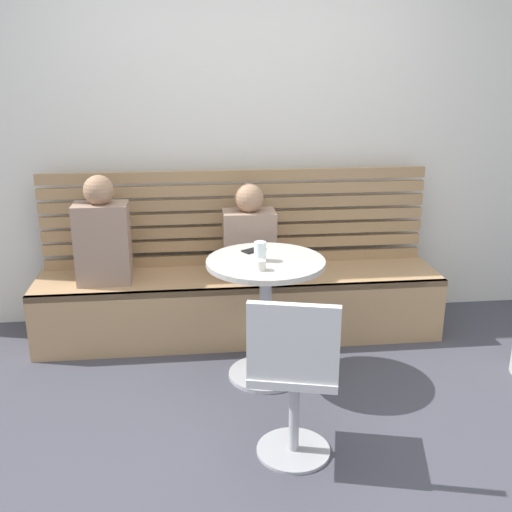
{
  "coord_description": "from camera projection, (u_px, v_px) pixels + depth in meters",
  "views": [
    {
      "loc": [
        -0.31,
        -2.6,
        1.83
      ],
      "look_at": [
        0.05,
        0.66,
        0.75
      ],
      "focal_mm": 42.4,
      "sensor_mm": 36.0,
      "label": 1
    }
  ],
  "objects": [
    {
      "name": "person_child_left",
      "position": [
        249.0,
        236.0,
        3.97
      ],
      "size": [
        0.34,
        0.22,
        0.62
      ],
      "color": "#9E7F6B",
      "rests_on": "booth_bench"
    },
    {
      "name": "cup_water_clear",
      "position": [
        260.0,
        251.0,
        3.4
      ],
      "size": [
        0.07,
        0.07,
        0.11
      ],
      "primitive_type": "cylinder",
      "color": "white",
      "rests_on": "cafe_table"
    },
    {
      "name": "white_chair",
      "position": [
        294.0,
        373.0,
        2.75
      ],
      "size": [
        0.49,
        0.49,
        0.85
      ],
      "color": "#ADADB2",
      "rests_on": "ground"
    },
    {
      "name": "cafe_table",
      "position": [
        266.0,
        296.0,
        3.49
      ],
      "size": [
        0.68,
        0.68,
        0.74
      ],
      "color": "#ADADB2",
      "rests_on": "ground"
    },
    {
      "name": "person_adult",
      "position": [
        102.0,
        236.0,
        3.84
      ],
      "size": [
        0.34,
        0.22,
        0.7
      ],
      "color": "#9E7F6B",
      "rests_on": "booth_bench"
    },
    {
      "name": "back_wall",
      "position": [
        233.0,
        116.0,
        4.16
      ],
      "size": [
        5.2,
        0.1,
        2.9
      ],
      "primitive_type": "cube",
      "color": "silver",
      "rests_on": "ground"
    },
    {
      "name": "booth_bench",
      "position": [
        240.0,
        305.0,
        4.13
      ],
      "size": [
        2.7,
        0.52,
        0.44
      ],
      "color": "tan",
      "rests_on": "ground"
    },
    {
      "name": "ground",
      "position": [
        261.0,
        437.0,
        3.07
      ],
      "size": [
        8.0,
        8.0,
        0.0
      ],
      "primitive_type": "plane",
      "color": "#42424C"
    },
    {
      "name": "cup_espresso_small",
      "position": [
        261.0,
        265.0,
        3.25
      ],
      "size": [
        0.06,
        0.06,
        0.05
      ],
      "primitive_type": "cylinder",
      "color": "silver",
      "rests_on": "cafe_table"
    },
    {
      "name": "booth_backrest",
      "position": [
        236.0,
        217.0,
        4.18
      ],
      "size": [
        2.65,
        0.04,
        0.67
      ],
      "color": "#A68157",
      "rests_on": "booth_bench"
    },
    {
      "name": "phone_on_table",
      "position": [
        254.0,
        250.0,
        3.58
      ],
      "size": [
        0.16,
        0.14,
        0.01
      ],
      "primitive_type": "cube",
      "rotation": [
        0.0,
        0.0,
        2.16
      ],
      "color": "black",
      "rests_on": "cafe_table"
    }
  ]
}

